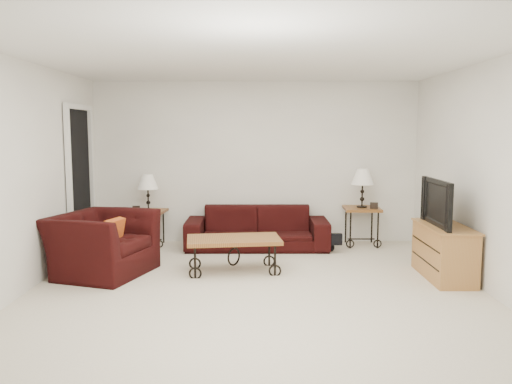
# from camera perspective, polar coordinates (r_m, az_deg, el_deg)

# --- Properties ---
(ground) EXTENTS (5.00, 5.00, 0.00)m
(ground) POSITION_cam_1_polar(r_m,az_deg,el_deg) (5.90, 0.01, -10.51)
(ground) COLOR beige
(ground) RESTS_ON ground
(wall_back) EXTENTS (5.00, 0.02, 2.50)m
(wall_back) POSITION_cam_1_polar(r_m,az_deg,el_deg) (8.14, -0.02, 3.24)
(wall_back) COLOR white
(wall_back) RESTS_ON ground
(wall_front) EXTENTS (5.00, 0.02, 2.50)m
(wall_front) POSITION_cam_1_polar(r_m,az_deg,el_deg) (3.17, 0.09, -2.34)
(wall_front) COLOR white
(wall_front) RESTS_ON ground
(wall_left) EXTENTS (0.02, 5.00, 2.50)m
(wall_left) POSITION_cam_1_polar(r_m,az_deg,el_deg) (6.18, -23.88, 1.53)
(wall_left) COLOR white
(wall_left) RESTS_ON ground
(wall_right) EXTENTS (0.02, 5.00, 2.50)m
(wall_right) POSITION_cam_1_polar(r_m,az_deg,el_deg) (6.18, 23.87, 1.54)
(wall_right) COLOR white
(wall_right) RESTS_ON ground
(ceiling) EXTENTS (5.00, 5.00, 0.00)m
(ceiling) POSITION_cam_1_polar(r_m,az_deg,el_deg) (5.68, 0.01, 14.34)
(ceiling) COLOR white
(ceiling) RESTS_ON wall_back
(doorway) EXTENTS (0.08, 0.94, 2.04)m
(doorway) POSITION_cam_1_polar(r_m,az_deg,el_deg) (7.72, -18.68, 0.98)
(doorway) COLOR black
(doorway) RESTS_ON ground
(sofa) EXTENTS (2.10, 0.82, 0.61)m
(sofa) POSITION_cam_1_polar(r_m,az_deg,el_deg) (7.78, 0.11, -3.92)
(sofa) COLOR black
(sofa) RESTS_ON ground
(side_table_left) EXTENTS (0.54, 0.54, 0.54)m
(side_table_left) POSITION_cam_1_polar(r_m,az_deg,el_deg) (8.13, -11.61, -3.86)
(side_table_left) COLOR #915B25
(side_table_left) RESTS_ON ground
(side_table_right) EXTENTS (0.56, 0.56, 0.59)m
(side_table_right) POSITION_cam_1_polar(r_m,az_deg,el_deg) (8.13, 11.43, -3.70)
(side_table_right) COLOR #915B25
(side_table_right) RESTS_ON ground
(lamp_left) EXTENTS (0.34, 0.34, 0.54)m
(lamp_left) POSITION_cam_1_polar(r_m,az_deg,el_deg) (8.05, -11.70, -0.06)
(lamp_left) COLOR black
(lamp_left) RESTS_ON side_table_left
(lamp_right) EXTENTS (0.35, 0.35, 0.59)m
(lamp_right) POSITION_cam_1_polar(r_m,az_deg,el_deg) (8.04, 11.53, 0.41)
(lamp_right) COLOR black
(lamp_right) RESTS_ON side_table_right
(photo_frame_left) EXTENTS (0.11, 0.02, 0.09)m
(photo_frame_left) POSITION_cam_1_polar(r_m,az_deg,el_deg) (7.97, -12.94, -1.80)
(photo_frame_left) COLOR black
(photo_frame_left) RESTS_ON side_table_left
(photo_frame_right) EXTENTS (0.12, 0.04, 0.10)m
(photo_frame_right) POSITION_cam_1_polar(r_m,az_deg,el_deg) (7.96, 12.76, -1.46)
(photo_frame_right) COLOR black
(photo_frame_right) RESTS_ON side_table_right
(coffee_table) EXTENTS (1.21, 0.75, 0.43)m
(coffee_table) POSITION_cam_1_polar(r_m,az_deg,el_deg) (6.53, -2.44, -6.86)
(coffee_table) COLOR #915B25
(coffee_table) RESTS_ON ground
(armchair) EXTENTS (1.31, 1.41, 0.75)m
(armchair) POSITION_cam_1_polar(r_m,az_deg,el_deg) (6.65, -16.44, -5.46)
(armchair) COLOR black
(armchair) RESTS_ON ground
(throw_pillow) EXTENTS (0.19, 0.35, 0.34)m
(throw_pillow) POSITION_cam_1_polar(r_m,az_deg,el_deg) (6.54, -15.34, -4.33)
(throw_pillow) COLOR #BC4018
(throw_pillow) RESTS_ON armchair
(tv_stand) EXTENTS (0.44, 1.06, 0.63)m
(tv_stand) POSITION_cam_1_polar(r_m,az_deg,el_deg) (6.62, 19.81, -6.15)
(tv_stand) COLOR #A9753E
(tv_stand) RESTS_ON ground
(television) EXTENTS (0.12, 0.95, 0.55)m
(television) POSITION_cam_1_polar(r_m,az_deg,el_deg) (6.51, 19.85, -1.09)
(television) COLOR black
(television) RESTS_ON tv_stand
(backpack) EXTENTS (0.41, 0.33, 0.51)m
(backpack) POSITION_cam_1_polar(r_m,az_deg,el_deg) (7.66, 8.27, -4.59)
(backpack) COLOR black
(backpack) RESTS_ON ground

